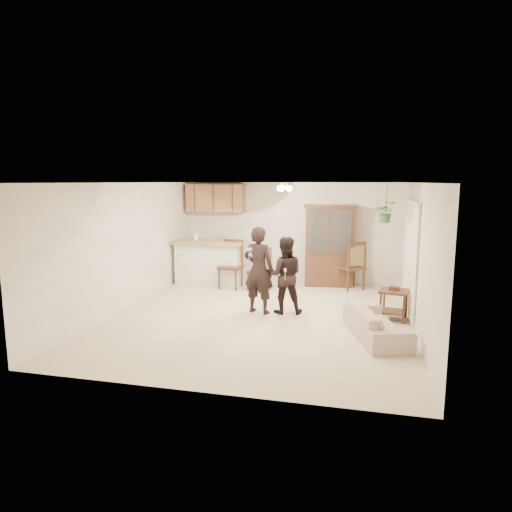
% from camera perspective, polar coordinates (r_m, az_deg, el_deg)
% --- Properties ---
extents(floor, '(6.50, 6.50, 0.00)m').
position_cam_1_polar(floor, '(8.71, 0.61, -7.52)').
color(floor, beige).
rests_on(floor, ground).
extents(ceiling, '(5.50, 6.50, 0.02)m').
position_cam_1_polar(ceiling, '(8.34, 0.64, 9.15)').
color(ceiling, white).
rests_on(ceiling, wall_back).
extents(wall_back, '(5.50, 0.02, 2.50)m').
position_cam_1_polar(wall_back, '(11.60, 4.21, 2.98)').
color(wall_back, white).
rests_on(wall_back, ground).
extents(wall_front, '(5.50, 0.02, 2.50)m').
position_cam_1_polar(wall_front, '(5.37, -7.13, -4.46)').
color(wall_front, white).
rests_on(wall_front, ground).
extents(wall_left, '(0.02, 6.50, 2.50)m').
position_cam_1_polar(wall_left, '(9.43, -15.89, 1.20)').
color(wall_left, white).
rests_on(wall_left, ground).
extents(wall_right, '(0.02, 6.50, 2.50)m').
position_cam_1_polar(wall_right, '(8.28, 19.52, -0.07)').
color(wall_right, white).
rests_on(wall_right, ground).
extents(breakfast_bar, '(1.60, 0.55, 1.00)m').
position_cam_1_polar(breakfast_bar, '(11.30, -5.89, -1.05)').
color(breakfast_bar, white).
rests_on(breakfast_bar, floor).
extents(bar_top, '(1.75, 0.70, 0.08)m').
position_cam_1_polar(bar_top, '(11.21, -5.93, 1.71)').
color(bar_top, tan).
rests_on(bar_top, breakfast_bar).
extents(upper_cabinets, '(1.50, 0.34, 0.70)m').
position_cam_1_polar(upper_cabinets, '(11.82, -5.09, 7.22)').
color(upper_cabinets, brown).
rests_on(upper_cabinets, wall_back).
extents(vertical_blinds, '(0.06, 2.30, 2.10)m').
position_cam_1_polar(vertical_blinds, '(9.18, 18.66, -0.10)').
color(vertical_blinds, silver).
rests_on(vertical_blinds, wall_right).
extents(ceiling_fixture, '(0.36, 0.36, 0.20)m').
position_cam_1_polar(ceiling_fixture, '(9.48, 3.47, 8.55)').
color(ceiling_fixture, '#FFEBBF').
rests_on(ceiling_fixture, ceiling).
extents(hanging_plant, '(0.43, 0.37, 0.48)m').
position_cam_1_polar(hanging_plant, '(10.56, 15.94, 5.30)').
color(hanging_plant, '#2C5120').
rests_on(hanging_plant, ceiling).
extents(plant_cord, '(0.01, 0.01, 0.65)m').
position_cam_1_polar(plant_cord, '(10.55, 16.02, 7.06)').
color(plant_cord, black).
rests_on(plant_cord, ceiling).
extents(sofa, '(1.26, 2.01, 0.73)m').
position_cam_1_polar(sofa, '(7.72, 14.82, -7.23)').
color(sofa, beige).
rests_on(sofa, floor).
extents(adult, '(0.74, 0.57, 1.80)m').
position_cam_1_polar(adult, '(8.72, 0.33, -1.41)').
color(adult, black).
rests_on(adult, floor).
extents(child, '(0.75, 0.64, 1.35)m').
position_cam_1_polar(child, '(8.79, 3.57, -2.84)').
color(child, black).
rests_on(child, floor).
extents(china_hutch, '(1.30, 0.62, 1.97)m').
position_cam_1_polar(china_hutch, '(11.18, 9.15, 1.22)').
color(china_hutch, '#3B1F15').
rests_on(china_hutch, floor).
extents(side_table, '(0.59, 0.59, 0.62)m').
position_cam_1_polar(side_table, '(8.80, 16.82, -5.80)').
color(side_table, '#3B1F15').
rests_on(side_table, floor).
extents(chair_bar, '(0.55, 0.55, 1.15)m').
position_cam_1_polar(chair_bar, '(10.89, -3.20, -2.36)').
color(chair_bar, '#3B1F15').
rests_on(chair_bar, floor).
extents(chair_hutch_left, '(0.59, 0.59, 1.01)m').
position_cam_1_polar(chair_hutch_left, '(10.63, 0.38, -2.84)').
color(chair_hutch_left, '#3B1F15').
rests_on(chair_hutch_left, floor).
extents(chair_hutch_right, '(0.71, 0.71, 1.15)m').
position_cam_1_polar(chair_hutch_right, '(11.02, 11.80, -2.40)').
color(chair_hutch_right, '#3B1F15').
rests_on(chair_hutch_right, floor).
extents(controller_adult, '(0.08, 0.15, 0.05)m').
position_cam_1_polar(controller_adult, '(8.31, -0.87, 0.83)').
color(controller_adult, white).
rests_on(controller_adult, adult).
extents(controller_child, '(0.07, 0.13, 0.04)m').
position_cam_1_polar(controller_child, '(8.41, 3.67, -1.76)').
color(controller_child, white).
rests_on(controller_child, child).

